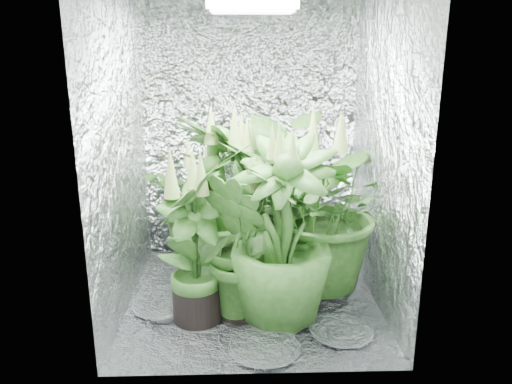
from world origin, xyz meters
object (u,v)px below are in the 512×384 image
at_px(plant_g, 239,246).
at_px(plant_h, 281,234).
at_px(plant_e, 318,208).
at_px(plant_f, 195,246).
at_px(plant_a, 204,203).
at_px(plant_b, 290,215).
at_px(circulation_fan, 338,261).
at_px(plant_c, 258,201).
at_px(plant_d, 220,206).
at_px(grow_lamp, 252,4).

distance_m(plant_g, plant_h, 0.28).
bearing_deg(plant_g, plant_h, -21.15).
height_order(plant_e, plant_h, plant_e).
distance_m(plant_f, plant_h, 0.51).
bearing_deg(plant_a, plant_f, -89.18).
bearing_deg(plant_a, plant_b, -29.51).
xyz_separation_m(plant_e, circulation_fan, (0.18, 0.14, -0.44)).
bearing_deg(plant_c, plant_b, -36.81).
relative_size(plant_c, plant_g, 1.16).
bearing_deg(plant_g, plant_b, 54.22).
relative_size(plant_a, plant_c, 0.85).
bearing_deg(plant_c, circulation_fan, -21.45).
height_order(plant_f, plant_g, plant_f).
xyz_separation_m(plant_a, plant_g, (0.27, -0.83, -0.01)).
bearing_deg(plant_d, circulation_fan, 5.29).
bearing_deg(plant_f, plant_h, -4.16).
relative_size(plant_c, plant_e, 0.93).
bearing_deg(plant_c, plant_d, -131.91).
bearing_deg(grow_lamp, plant_h, -61.18).
distance_m(plant_d, circulation_fan, 0.93).
bearing_deg(plant_a, plant_c, -25.21).
xyz_separation_m(plant_a, plant_h, (0.51, -0.93, 0.10)).
relative_size(grow_lamp, plant_f, 0.48).
xyz_separation_m(plant_c, plant_g, (-0.14, -0.64, -0.08)).
xyz_separation_m(plant_d, plant_g, (0.13, -0.35, -0.14)).
xyz_separation_m(plant_d, plant_e, (0.63, -0.07, 0.00)).
bearing_deg(plant_e, plant_b, 128.72).
relative_size(grow_lamp, circulation_fan, 1.42).
height_order(plant_a, plant_g, plant_g).
distance_m(plant_c, plant_f, 0.80).
bearing_deg(plant_h, plant_g, 158.85).
bearing_deg(plant_e, plant_d, 173.92).
height_order(plant_b, plant_e, plant_e).
bearing_deg(plant_a, plant_g, -72.00).
bearing_deg(grow_lamp, plant_c, 83.42).
bearing_deg(circulation_fan, plant_g, -136.19).
relative_size(plant_a, circulation_fan, 2.76).
bearing_deg(circulation_fan, plant_f, -140.89).
relative_size(plant_d, plant_g, 1.27).
xyz_separation_m(plant_c, plant_d, (-0.26, -0.29, 0.06)).
height_order(plant_g, plant_h, plant_h).
distance_m(plant_a, plant_h, 1.06).
xyz_separation_m(plant_f, circulation_fan, (0.94, 0.48, -0.33)).
height_order(plant_a, plant_b, plant_b).
height_order(plant_b, plant_g, plant_b).
bearing_deg(plant_b, plant_e, -51.28).
bearing_deg(plant_f, circulation_fan, 27.02).
distance_m(plant_e, plant_g, 0.60).
distance_m(plant_b, circulation_fan, 0.48).
distance_m(plant_d, plant_g, 0.40).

